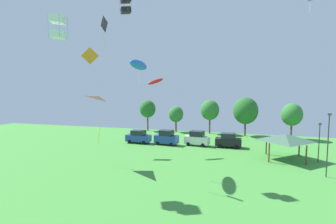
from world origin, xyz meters
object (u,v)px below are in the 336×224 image
(kite_flying_5, at_px, (58,27))
(light_post_1, at_px, (319,140))
(park_pavilion, at_px, (285,137))
(treeline_tree_2, at_px, (210,110))
(treeline_tree_1, at_px, (176,114))
(parked_car_third_from_left, at_px, (197,138))
(kite_flying_6, at_px, (107,112))
(treeline_tree_0, at_px, (148,109))
(treeline_tree_3, at_px, (245,111))
(kite_flying_11, at_px, (90,56))
(kite_flying_0, at_px, (126,5))
(treeline_tree_4, at_px, (292,115))
(light_post_0, at_px, (328,142))
(kite_flying_4, at_px, (104,25))
(parked_car_second_from_left, at_px, (166,138))
(kite_flying_2, at_px, (156,81))
(parked_car_leftmost, at_px, (138,137))
(parked_car_rightmost_in_row, at_px, (228,140))
(kite_flying_9, at_px, (139,65))

(kite_flying_5, height_order, light_post_1, kite_flying_5)
(park_pavilion, relative_size, treeline_tree_2, 0.79)
(treeline_tree_1, bearing_deg, parked_car_third_from_left, -61.29)
(kite_flying_6, bearing_deg, light_post_1, 16.11)
(treeline_tree_0, relative_size, treeline_tree_3, 0.88)
(kite_flying_6, distance_m, treeline_tree_0, 26.58)
(kite_flying_11, xyz_separation_m, treeline_tree_0, (2.22, 19.85, -9.94))
(kite_flying_0, height_order, treeline_tree_2, kite_flying_0)
(treeline_tree_2, xyz_separation_m, treeline_tree_4, (16.08, -1.97, -0.37))
(parked_car_third_from_left, bearing_deg, light_post_0, -28.08)
(kite_flying_4, xyz_separation_m, treeline_tree_3, (15.83, 28.95, -11.71))
(parked_car_second_from_left, relative_size, treeline_tree_4, 0.62)
(parked_car_second_from_left, bearing_deg, kite_flying_11, -142.34)
(treeline_tree_4, bearing_deg, light_post_0, -90.03)
(parked_car_second_from_left, bearing_deg, kite_flying_2, -86.28)
(treeline_tree_1, xyz_separation_m, treeline_tree_4, (23.67, -1.87, 0.75))
(light_post_1, height_order, treeline_tree_4, treeline_tree_4)
(kite_flying_2, xyz_separation_m, parked_car_leftmost, (-4.95, 4.83, -9.77))
(parked_car_third_from_left, relative_size, treeline_tree_0, 0.61)
(light_post_1, bearing_deg, treeline_tree_0, 149.42)
(parked_car_second_from_left, relative_size, parked_car_third_from_left, 0.99)
(kite_flying_5, bearing_deg, treeline_tree_1, 82.55)
(parked_car_rightmost_in_row, xyz_separation_m, light_post_0, (11.34, -12.01, 2.81))
(kite_flying_5, relative_size, parked_car_second_from_left, 0.57)
(parked_car_leftmost, distance_m, park_pavilion, 24.24)
(kite_flying_9, height_order, light_post_1, kite_flying_9)
(kite_flying_11, bearing_deg, kite_flying_4, -50.15)
(treeline_tree_2, bearing_deg, light_post_1, -48.01)
(light_post_0, height_order, treeline_tree_4, light_post_0)
(kite_flying_2, relative_size, treeline_tree_2, 0.33)
(parked_car_rightmost_in_row, bearing_deg, treeline_tree_3, 76.09)
(kite_flying_2, relative_size, parked_car_rightmost_in_row, 0.56)
(light_post_0, distance_m, treeline_tree_2, 29.64)
(kite_flying_9, bearing_deg, kite_flying_0, -166.74)
(park_pavilion, bearing_deg, parked_car_rightmost_in_row, 146.09)
(parked_car_second_from_left, height_order, light_post_0, light_post_0)
(kite_flying_9, relative_size, kite_flying_11, 1.87)
(parked_car_second_from_left, height_order, light_post_1, light_post_1)
(treeline_tree_2, bearing_deg, light_post_0, -57.16)
(kite_flying_11, xyz_separation_m, light_post_1, (33.35, 1.46, -11.95))
(parked_car_rightmost_in_row, height_order, light_post_1, light_post_1)
(treeline_tree_3, bearing_deg, kite_flying_5, -120.96)
(kite_flying_2, distance_m, treeline_tree_1, 19.85)
(parked_car_third_from_left, height_order, treeline_tree_2, treeline_tree_2)
(light_post_0, distance_m, treeline_tree_4, 22.93)
(parked_car_leftmost, height_order, treeline_tree_4, treeline_tree_4)
(treeline_tree_2, bearing_deg, treeline_tree_0, -179.00)
(kite_flying_5, bearing_deg, parked_car_second_from_left, 72.53)
(light_post_0, distance_m, treeline_tree_0, 39.16)
(parked_car_second_from_left, height_order, treeline_tree_3, treeline_tree_3)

